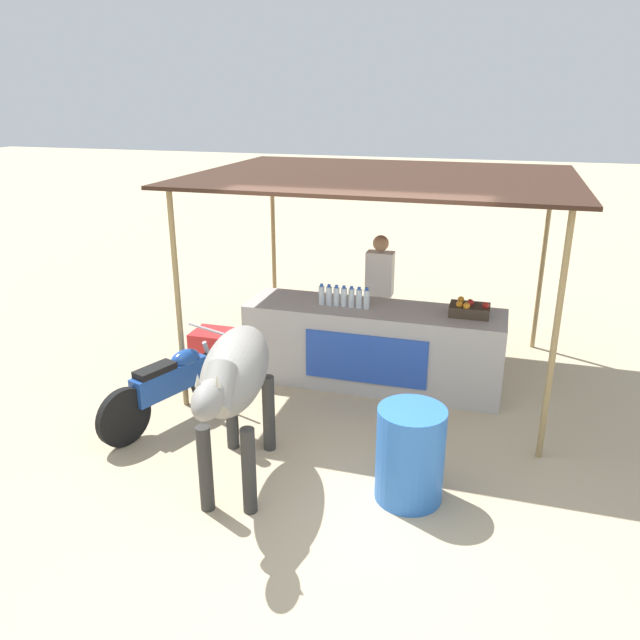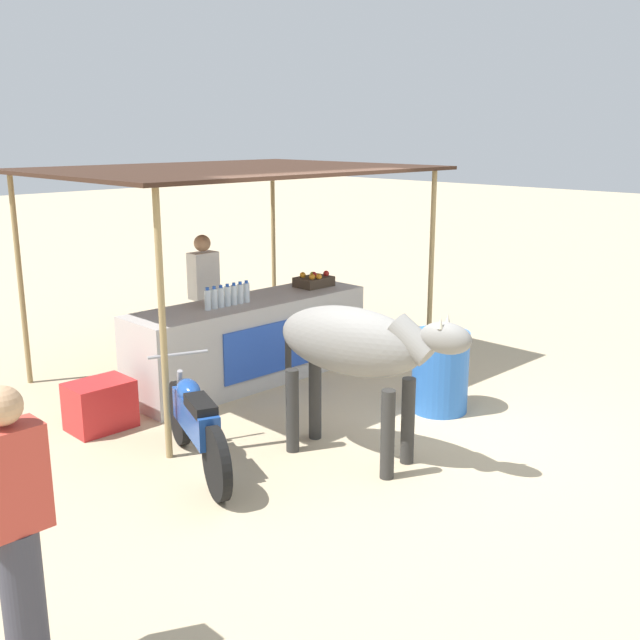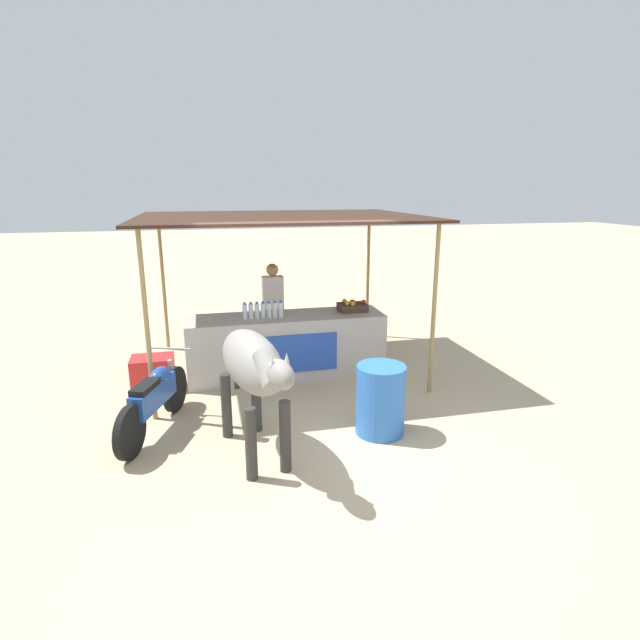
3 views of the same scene
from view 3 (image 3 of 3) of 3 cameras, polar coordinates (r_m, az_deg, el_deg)
ground_plane at (r=5.96m, az=-0.25°, el=-13.76°), size 60.00×60.00×0.00m
stall_counter at (r=7.76m, az=-3.87°, el=-2.93°), size 3.00×0.82×0.96m
stall_awning at (r=7.70m, az=-4.49°, el=11.13°), size 4.20×3.20×2.44m
water_bottle_row at (r=7.51m, az=-6.53°, el=1.11°), size 0.61×0.07×0.25m
fruit_crate at (r=7.89m, az=3.72°, el=1.54°), size 0.44×0.32×0.18m
vendor_behind_counter at (r=8.36m, az=-5.36°, el=1.00°), size 0.34×0.22×1.65m
cooler_box at (r=7.70m, az=-18.54°, el=-5.74°), size 0.60×0.44×0.48m
water_barrel at (r=6.03m, az=6.92°, el=-9.03°), size 0.58×0.58×0.85m
cow at (r=5.31m, az=-7.60°, el=-5.35°), size 0.79×1.85×1.44m
motorcycle_parked at (r=6.33m, az=-18.39°, el=-8.47°), size 0.81×1.71×0.90m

